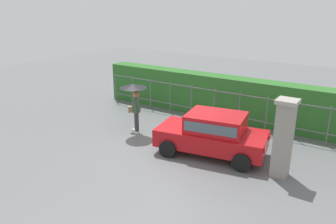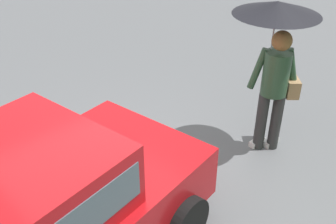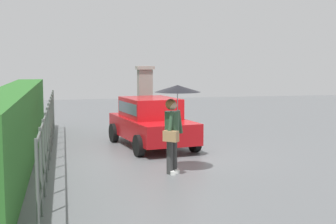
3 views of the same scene
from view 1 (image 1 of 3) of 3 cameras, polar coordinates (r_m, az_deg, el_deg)
ground_plane at (r=12.13m, az=0.76°, el=-6.04°), size 40.00×40.00×0.00m
car at (r=11.38m, az=7.76°, el=-3.52°), size 3.93×2.35×1.48m
pedestrian at (r=13.01m, az=-5.82°, el=2.66°), size 1.06×1.06×2.04m
gate_pillar at (r=10.30m, az=19.30°, el=-4.25°), size 0.60×0.60×2.42m
fence_section at (r=14.47m, az=8.00°, el=1.37°), size 11.48×0.05×1.50m
hedge_row at (r=15.16m, az=9.39°, el=2.59°), size 12.43×0.90×1.90m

